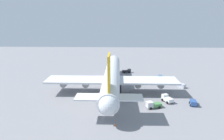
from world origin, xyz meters
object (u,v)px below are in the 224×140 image
object	(u,v)px
cargo_container_fore	(160,77)
safety_cone_nose	(113,72)
cargo_airplane	(112,76)
baggage_tug	(153,105)
pushback_tractor	(167,99)
cargo_container_aft	(182,86)
cargo_loader	(193,103)
safety_cone_tail	(116,125)
maintenance_van	(127,71)

from	to	relation	value
cargo_container_fore	safety_cone_nose	xyz separation A→B (m)	(11.96, 24.68, -0.63)
cargo_airplane	baggage_tug	xyz separation A→B (m)	(-17.01, -14.91, -5.34)
pushback_tractor	cargo_container_aft	distance (m)	19.53
cargo_loader	safety_cone_tail	xyz separation A→B (m)	(-15.58, 27.70, -0.65)
cargo_airplane	cargo_loader	distance (m)	33.50
cargo_container_fore	cargo_loader	bearing A→B (deg)	-170.32
maintenance_van	cargo_container_fore	world-z (taller)	maintenance_van
cargo_container_fore	cargo_airplane	bearing A→B (deg)	127.05
cargo_container_aft	safety_cone_nose	bearing A→B (deg)	51.65
cargo_container_fore	baggage_tug	bearing A→B (deg)	165.18
cargo_loader	pushback_tractor	size ratio (longest dim) A/B	0.86
baggage_tug	cargo_container_aft	world-z (taller)	baggage_tug
cargo_airplane	safety_cone_nose	distance (m)	30.90
safety_cone_tail	baggage_tug	bearing A→B (deg)	-44.93
cargo_container_aft	safety_cone_nose	distance (m)	40.54
cargo_airplane	safety_cone_nose	world-z (taller)	cargo_airplane
cargo_loader	safety_cone_nose	size ratio (longest dim) A/B	6.21
cargo_airplane	cargo_loader	bearing A→B (deg)	-115.56
safety_cone_nose	safety_cone_tail	xyz separation A→B (m)	(-60.11, -2.53, 0.02)
maintenance_van	cargo_loader	size ratio (longest dim) A/B	1.18
maintenance_van	safety_cone_tail	distance (m)	60.21
baggage_tug	safety_cone_tail	distance (m)	18.14
cargo_container_aft	safety_cone_tail	size ratio (longest dim) A/B	4.80
cargo_loader	baggage_tug	world-z (taller)	baggage_tug
cargo_container_aft	safety_cone_nose	world-z (taller)	cargo_container_aft
cargo_loader	cargo_container_aft	world-z (taller)	cargo_loader
maintenance_van	safety_cone_tail	size ratio (longest dim) A/B	6.93
cargo_container_fore	safety_cone_nose	size ratio (longest dim) A/B	4.60
baggage_tug	safety_cone_nose	world-z (taller)	baggage_tug
cargo_loader	pushback_tractor	distance (m)	9.23
safety_cone_nose	pushback_tractor	bearing A→B (deg)	-152.79
cargo_loader	safety_cone_tail	world-z (taller)	cargo_loader
cargo_loader	safety_cone_nose	xyz separation A→B (m)	(44.53, 30.24, -0.67)
maintenance_van	pushback_tractor	xyz separation A→B (m)	(-41.57, -13.49, 0.20)
cargo_airplane	pushback_tractor	world-z (taller)	cargo_airplane
pushback_tractor	safety_cone_nose	bearing A→B (deg)	27.21
cargo_container_fore	cargo_container_aft	world-z (taller)	cargo_container_fore
maintenance_van	baggage_tug	xyz separation A→B (m)	(-47.13, -7.37, 0.13)
cargo_loader	cargo_container_fore	world-z (taller)	cargo_container_fore
cargo_loader	cargo_container_aft	distance (m)	19.44
pushback_tractor	cargo_container_fore	size ratio (longest dim) A/B	1.56
baggage_tug	pushback_tractor	bearing A→B (deg)	-47.73
pushback_tractor	cargo_container_aft	bearing A→B (deg)	-31.95
cargo_container_aft	safety_cone_tail	bearing A→B (deg)	140.08
cargo_loader	baggage_tug	distance (m)	15.15
pushback_tractor	cargo_container_aft	world-z (taller)	pushback_tractor
maintenance_van	cargo_container_fore	distance (m)	20.47
cargo_airplane	pushback_tractor	distance (m)	24.51
pushback_tractor	safety_cone_nose	world-z (taller)	pushback_tractor
maintenance_van	baggage_tug	bearing A→B (deg)	-171.11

